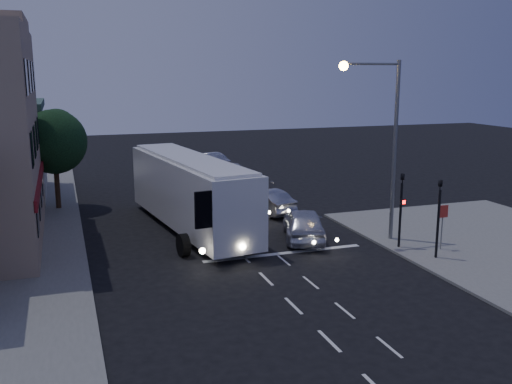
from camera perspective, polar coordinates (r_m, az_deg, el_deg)
name	(u,v)px	position (r m, az deg, el deg)	size (l,w,h in m)	color
ground	(258,271)	(25.14, 0.23, -7.93)	(120.00, 120.00, 0.00)	black
road_markings	(261,247)	(28.50, 0.49, -5.51)	(8.00, 30.55, 0.01)	silver
tour_bus	(190,190)	(31.40, -6.63, 0.16)	(4.51, 13.49, 4.05)	white
car_suv	(304,224)	(29.61, 4.82, -3.22)	(1.97, 4.91, 1.67)	silver
car_sedan_a	(265,201)	(35.15, 0.89, -0.92)	(1.59, 4.55, 1.50)	#AEADB2
car_sedan_b	(244,186)	(39.68, -1.16, 0.59)	(2.17, 5.33, 1.55)	#ADADB5
car_sedan_c	(229,173)	(44.69, -2.71, 1.91)	(2.73, 5.92, 1.64)	#B6B6B6
car_extra	(208,162)	(50.55, -4.84, 3.04)	(1.75, 5.01, 1.65)	#B4B3B8
traffic_signal_main	(401,201)	(28.42, 14.33, -0.90)	(0.25, 0.35, 4.10)	black
traffic_signal_side	(439,209)	(27.25, 17.83, -1.64)	(0.18, 0.15, 4.10)	black
regulatory_sign	(443,220)	(28.77, 18.19, -2.66)	(0.45, 0.12, 2.20)	slate
streetlight	(384,130)	(28.96, 12.70, 6.06)	(3.32, 0.44, 9.00)	slate
street_tree	(54,139)	(37.58, -19.57, 5.03)	(4.00, 4.00, 6.20)	black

